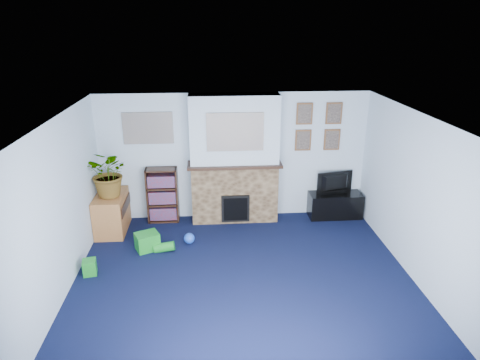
{
  "coord_description": "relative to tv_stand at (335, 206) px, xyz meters",
  "views": [
    {
      "loc": [
        -0.46,
        -5.41,
        3.6
      ],
      "look_at": [
        0.01,
        0.77,
        1.28
      ],
      "focal_mm": 32.0,
      "sensor_mm": 36.0,
      "label": 1
    }
  ],
  "objects": [
    {
      "name": "green_crate",
      "position": [
        -3.48,
        -1.03,
        -0.09
      ],
      "size": [
        0.46,
        0.42,
        0.29
      ],
      "primitive_type": "cube",
      "rotation": [
        0.0,
        0.0,
        0.43
      ],
      "color": "#198C26",
      "rests_on": "ground"
    },
    {
      "name": "potted_plant",
      "position": [
        -4.14,
        -0.33,
        0.9
      ],
      "size": [
        0.94,
        0.87,
        0.86
      ],
      "primitive_type": "imported",
      "rotation": [
        0.0,
        0.0,
        5.97
      ],
      "color": "#26661E",
      "rests_on": "sideboard"
    },
    {
      "name": "floor",
      "position": [
        -1.95,
        -2.03,
        -0.23
      ],
      "size": [
        5.0,
        4.5,
        0.01
      ],
      "primitive_type": "cube",
      "color": "black",
      "rests_on": "ground"
    },
    {
      "name": "collage_main",
      "position": [
        -1.95,
        -0.19,
        1.55
      ],
      "size": [
        1.0,
        0.03,
        0.68
      ],
      "primitive_type": "cube",
      "color": "gray",
      "rests_on": "chimney_breast"
    },
    {
      "name": "ceiling",
      "position": [
        -1.95,
        -2.03,
        2.17
      ],
      "size": [
        5.0,
        4.5,
        0.01
      ],
      "primitive_type": "cube",
      "color": "white",
      "rests_on": "wall_back"
    },
    {
      "name": "portrait_tr",
      "position": [
        -0.1,
        0.2,
        1.77
      ],
      "size": [
        0.3,
        0.03,
        0.4
      ],
      "primitive_type": "cube",
      "color": "brown",
      "rests_on": "wall_back"
    },
    {
      "name": "wall_back",
      "position": [
        -1.95,
        0.22,
        0.97
      ],
      "size": [
        5.0,
        0.04,
        2.4
      ],
      "primitive_type": "cube",
      "color": "silver",
      "rests_on": "ground"
    },
    {
      "name": "toy_tube",
      "position": [
        -3.2,
        -1.11,
        -0.16
      ],
      "size": [
        0.35,
        0.16,
        0.2
      ],
      "primitive_type": "cylinder",
      "rotation": [
        0.0,
        1.43,
        0.0
      ],
      "color": "#198C26",
      "rests_on": "ground"
    },
    {
      "name": "portrait_tl",
      "position": [
        -0.65,
        0.2,
        1.77
      ],
      "size": [
        0.3,
        0.03,
        0.4
      ],
      "primitive_type": "cube",
      "color": "brown",
      "rests_on": "wall_back"
    },
    {
      "name": "sideboard",
      "position": [
        -4.19,
        -0.28,
        0.12
      ],
      "size": [
        0.5,
        0.9,
        0.7
      ],
      "primitive_type": "cube",
      "color": "#AA6A36",
      "rests_on": "ground"
    },
    {
      "name": "mantel_can",
      "position": [
        -1.25,
        -0.03,
        0.99
      ],
      "size": [
        0.05,
        0.05,
        0.11
      ],
      "primitive_type": "cylinder",
      "color": "#198C26",
      "rests_on": "chimney_breast"
    },
    {
      "name": "toy_ball",
      "position": [
        -2.79,
        -0.88,
        -0.14
      ],
      "size": [
        0.19,
        0.19,
        0.19
      ],
      "primitive_type": "sphere",
      "color": "blue",
      "rests_on": "ground"
    },
    {
      "name": "toy_block",
      "position": [
        -4.25,
        -1.73,
        -0.12
      ],
      "size": [
        0.23,
        0.23,
        0.24
      ],
      "primitive_type": "cube",
      "rotation": [
        0.0,
        0.0,
        0.19
      ],
      "color": "#198C26",
      "rests_on": "ground"
    },
    {
      "name": "portrait_bl",
      "position": [
        -0.65,
        0.2,
        1.27
      ],
      "size": [
        0.3,
        0.03,
        0.4
      ],
      "primitive_type": "cube",
      "color": "brown",
      "rests_on": "wall_back"
    },
    {
      "name": "mantel_teddy",
      "position": [
        -2.46,
        -0.03,
        0.99
      ],
      "size": [
        0.13,
        0.13,
        0.13
      ],
      "primitive_type": "sphere",
      "color": "gray",
      "rests_on": "chimney_breast"
    },
    {
      "name": "portrait_br",
      "position": [
        -0.1,
        0.2,
        1.27
      ],
      "size": [
        0.3,
        0.03,
        0.4
      ],
      "primitive_type": "cube",
      "color": "brown",
      "rests_on": "wall_back"
    },
    {
      "name": "bookshelf",
      "position": [
        -3.31,
        0.08,
        0.28
      ],
      "size": [
        0.58,
        0.28,
        1.05
      ],
      "color": "black",
      "rests_on": "ground"
    },
    {
      "name": "collage_left",
      "position": [
        -3.5,
        0.21,
        1.55
      ],
      "size": [
        0.9,
        0.03,
        0.58
      ],
      "primitive_type": "cube",
      "color": "gray",
      "rests_on": "wall_back"
    },
    {
      "name": "tv_stand",
      "position": [
        0.0,
        0.0,
        0.0
      ],
      "size": [
        1.01,
        0.42,
        0.48
      ],
      "primitive_type": "cube",
      "color": "black",
      "rests_on": "ground"
    },
    {
      "name": "mantel_candle",
      "position": [
        -1.63,
        -0.03,
        1.01
      ],
      "size": [
        0.05,
        0.05,
        0.18
      ],
      "primitive_type": "cylinder",
      "color": "#B2BFC6",
      "rests_on": "chimney_breast"
    },
    {
      "name": "wall_front",
      "position": [
        -1.95,
        -4.28,
        0.97
      ],
      "size": [
        5.0,
        0.04,
        2.4
      ],
      "primitive_type": "cube",
      "color": "silver",
      "rests_on": "ground"
    },
    {
      "name": "wall_left",
      "position": [
        -4.45,
        -2.03,
        0.97
      ],
      "size": [
        0.04,
        4.5,
        2.4
      ],
      "primitive_type": "cube",
      "color": "silver",
      "rests_on": "ground"
    },
    {
      "name": "mantel_clock",
      "position": [
        -2.04,
        -0.03,
        1.0
      ],
      "size": [
        0.1,
        0.06,
        0.13
      ],
      "primitive_type": "cube",
      "color": "gold",
      "rests_on": "chimney_breast"
    },
    {
      "name": "wall_right",
      "position": [
        0.55,
        -2.03,
        0.97
      ],
      "size": [
        0.04,
        4.5,
        2.4
      ],
      "primitive_type": "cube",
      "color": "silver",
      "rests_on": "ground"
    },
    {
      "name": "television",
      "position": [
        0.0,
        0.02,
        0.46
      ],
      "size": [
        0.73,
        0.25,
        0.42
      ],
      "primitive_type": "imported",
      "rotation": [
        0.0,
        0.0,
        3.36
      ],
      "color": "black",
      "rests_on": "tv_stand"
    },
    {
      "name": "chimney_breast",
      "position": [
        -1.95,
        0.02,
        0.96
      ],
      "size": [
        1.72,
        0.5,
        2.4
      ],
      "color": "brown",
      "rests_on": "ground"
    }
  ]
}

